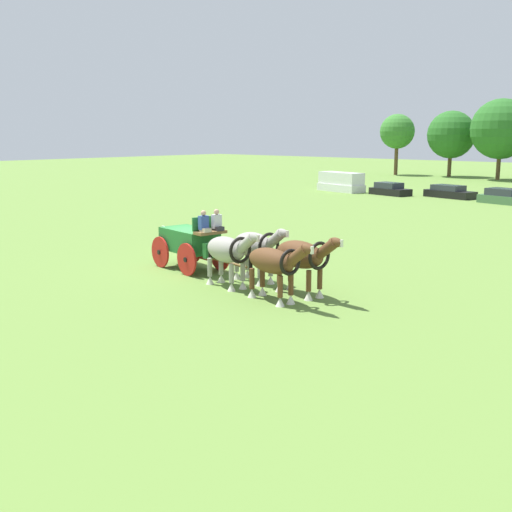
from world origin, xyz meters
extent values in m
plane|color=olive|center=(0.00, 0.00, 0.00)|extent=(220.00, 220.00, 0.00)
cube|color=#236B2D|center=(0.00, 0.00, 1.23)|extent=(2.80, 1.83, 0.94)
cube|color=brown|center=(1.53, -0.25, 1.74)|extent=(0.76, 1.36, 0.12)
cube|color=#236B2D|center=(1.93, -0.31, 1.11)|extent=(0.42, 1.17, 0.60)
cube|color=#236B2D|center=(1.24, -0.20, 2.08)|extent=(0.27, 1.28, 0.55)
cube|color=red|center=(0.00, 0.00, 0.66)|extent=(2.85, 0.62, 0.16)
cylinder|color=red|center=(1.16, 0.64, 0.66)|extent=(1.32, 0.29, 1.32)
cylinder|color=black|center=(1.16, 0.64, 0.66)|extent=(0.23, 0.21, 0.20)
cylinder|color=red|center=(0.90, -0.97, 0.66)|extent=(1.32, 0.29, 1.32)
cylinder|color=black|center=(0.90, -0.97, 0.66)|extent=(0.23, 0.21, 0.20)
cylinder|color=red|center=(-0.90, 0.97, 0.66)|extent=(1.32, 0.29, 1.32)
cylinder|color=black|center=(-0.90, 0.97, 0.66)|extent=(0.23, 0.21, 0.20)
cylinder|color=red|center=(-1.16, -0.64, 0.66)|extent=(1.32, 0.29, 1.32)
cylinder|color=black|center=(-1.16, -0.64, 0.66)|extent=(0.23, 0.21, 0.20)
cylinder|color=brown|center=(2.57, -0.42, 0.71)|extent=(2.58, 0.52, 0.10)
cube|color=#2D2D33|center=(1.70, 0.04, 1.88)|extent=(0.45, 0.38, 0.16)
cube|color=silver|center=(1.58, 0.06, 2.16)|extent=(0.29, 0.39, 0.55)
sphere|color=tan|center=(1.58, 0.06, 2.54)|extent=(0.22, 0.22, 0.22)
cube|color=#BCB293|center=(1.60, -0.58, 1.88)|extent=(0.45, 0.38, 0.16)
cube|color=#334C99|center=(1.48, -0.56, 2.16)|extent=(0.29, 0.39, 0.55)
sphere|color=tan|center=(1.48, -0.56, 2.54)|extent=(0.22, 0.22, 0.22)
ellipsoid|color=#9E998E|center=(3.56, 0.08, 1.43)|extent=(2.18, 1.28, 0.97)
cylinder|color=#9E998E|center=(4.31, 0.22, 0.66)|extent=(0.18, 0.18, 0.71)
cone|color=silver|center=(4.31, 0.22, 0.15)|extent=(0.30, 0.30, 0.31)
cylinder|color=#9E998E|center=(4.23, -0.30, 0.66)|extent=(0.18, 0.18, 0.71)
cone|color=silver|center=(4.23, -0.30, 0.15)|extent=(0.30, 0.30, 0.31)
cylinder|color=#9E998E|center=(2.89, 0.46, 0.66)|extent=(0.18, 0.18, 0.71)
cone|color=silver|center=(2.89, 0.46, 0.15)|extent=(0.30, 0.30, 0.31)
cylinder|color=#9E998E|center=(2.81, -0.07, 0.66)|extent=(0.18, 0.18, 0.71)
cone|color=silver|center=(2.81, -0.07, 0.15)|extent=(0.30, 0.30, 0.31)
cylinder|color=#9E998E|center=(4.83, -0.13, 1.83)|extent=(0.99, 0.51, 0.81)
ellipsoid|color=#9E998E|center=(5.20, -0.19, 2.09)|extent=(0.63, 0.35, 0.32)
cube|color=silver|center=(5.47, -0.23, 2.09)|extent=(0.08, 0.11, 0.24)
torus|color=black|center=(4.47, -0.07, 1.53)|extent=(0.28, 1.00, 0.99)
cylinder|color=black|center=(2.50, 0.25, 1.13)|extent=(0.14, 0.14, 0.80)
ellipsoid|color=#9E998E|center=(3.35, -1.20, 1.40)|extent=(2.08, 1.25, 0.95)
cylinder|color=#9E998E|center=(4.07, -1.06, 0.65)|extent=(0.18, 0.18, 0.70)
cone|color=silver|center=(4.07, -1.06, 0.15)|extent=(0.30, 0.30, 0.30)
cylinder|color=#9E998E|center=(3.98, -1.57, 0.65)|extent=(0.18, 0.18, 0.70)
cone|color=silver|center=(3.98, -1.57, 0.15)|extent=(0.30, 0.30, 0.30)
cylinder|color=#9E998E|center=(2.72, -0.84, 0.65)|extent=(0.18, 0.18, 0.70)
cone|color=silver|center=(2.72, -0.84, 0.15)|extent=(0.30, 0.30, 0.30)
cylinder|color=#9E998E|center=(2.63, -1.35, 0.65)|extent=(0.18, 0.18, 0.70)
cone|color=silver|center=(2.63, -1.35, 0.15)|extent=(0.30, 0.30, 0.30)
cylinder|color=#9E998E|center=(4.58, -1.41, 1.80)|extent=(0.99, 0.51, 0.81)
ellipsoid|color=#9E998E|center=(4.95, -1.47, 2.06)|extent=(0.63, 0.35, 0.32)
cube|color=silver|center=(5.22, -1.51, 2.06)|extent=(0.08, 0.11, 0.24)
torus|color=black|center=(4.22, -1.35, 1.50)|extent=(0.27, 0.98, 0.97)
cylinder|color=black|center=(2.34, -1.04, 1.10)|extent=(0.14, 0.14, 0.80)
ellipsoid|color=brown|center=(6.13, -0.34, 1.45)|extent=(2.31, 1.30, 0.96)
cylinder|color=brown|center=(6.92, -0.20, 0.68)|extent=(0.18, 0.18, 0.73)
cone|color=silver|center=(6.92, -0.20, 0.16)|extent=(0.30, 0.30, 0.31)
cylinder|color=brown|center=(6.84, -0.72, 0.68)|extent=(0.18, 0.18, 0.73)
cone|color=silver|center=(6.84, -0.72, 0.16)|extent=(0.30, 0.30, 0.31)
cylinder|color=brown|center=(5.41, 0.04, 0.68)|extent=(0.18, 0.18, 0.73)
cone|color=silver|center=(5.41, 0.04, 0.16)|extent=(0.30, 0.30, 0.31)
cylinder|color=brown|center=(5.33, -0.48, 0.68)|extent=(0.18, 0.18, 0.73)
cone|color=silver|center=(5.33, -0.48, 0.16)|extent=(0.30, 0.30, 0.31)
cylinder|color=brown|center=(7.46, -0.56, 1.85)|extent=(0.99, 0.51, 0.81)
ellipsoid|color=brown|center=(7.82, -0.62, 2.11)|extent=(0.63, 0.35, 0.32)
cube|color=silver|center=(8.10, -0.66, 2.11)|extent=(0.08, 0.11, 0.24)
torus|color=black|center=(7.10, -0.50, 1.55)|extent=(0.28, 0.99, 0.98)
cylinder|color=black|center=(5.00, -0.16, 1.15)|extent=(0.14, 0.14, 0.80)
ellipsoid|color=brown|center=(5.92, -1.62, 1.39)|extent=(2.25, 1.19, 0.86)
cylinder|color=brown|center=(6.70, -1.51, 0.67)|extent=(0.18, 0.18, 0.72)
cone|color=silver|center=(6.70, -1.51, 0.15)|extent=(0.30, 0.30, 0.31)
cylinder|color=brown|center=(6.62, -1.98, 0.67)|extent=(0.18, 0.18, 0.72)
cone|color=silver|center=(6.62, -1.98, 0.15)|extent=(0.30, 0.30, 0.31)
cylinder|color=brown|center=(5.22, -1.27, 0.67)|extent=(0.18, 0.18, 0.72)
cone|color=silver|center=(5.22, -1.27, 0.15)|extent=(0.30, 0.30, 0.31)
cylinder|color=brown|center=(5.14, -1.74, 0.67)|extent=(0.18, 0.18, 0.72)
cone|color=silver|center=(5.14, -1.74, 0.15)|extent=(0.30, 0.30, 0.31)
cylinder|color=brown|center=(7.23, -1.84, 1.78)|extent=(0.99, 0.51, 0.81)
ellipsoid|color=brown|center=(7.60, -1.90, 2.03)|extent=(0.63, 0.35, 0.32)
cube|color=silver|center=(7.87, -1.94, 2.03)|extent=(0.08, 0.11, 0.24)
torus|color=black|center=(6.87, -1.78, 1.49)|extent=(0.26, 0.90, 0.89)
cylinder|color=black|center=(4.81, -1.44, 1.09)|extent=(0.14, 0.14, 0.80)
cube|color=white|center=(-16.09, 34.55, 0.36)|extent=(5.32, 2.91, 0.73)
cube|color=white|center=(-16.09, 34.55, 1.30)|extent=(5.09, 2.72, 1.15)
cube|color=black|center=(-10.48, 34.43, 0.31)|extent=(4.12, 2.54, 0.63)
cube|color=#2D333D|center=(-10.66, 34.47, 0.90)|extent=(2.59, 2.07, 0.53)
cube|color=black|center=(-5.21, 35.73, 0.32)|extent=(4.82, 2.66, 0.65)
cube|color=#2D333D|center=(-5.43, 35.77, 0.89)|extent=(3.01, 2.14, 0.48)
cube|color=#477047|center=(0.33, 34.09, 0.34)|extent=(4.43, 2.68, 0.68)
cube|color=#2D333D|center=(0.13, 34.13, 0.96)|extent=(2.79, 2.18, 0.56)
cylinder|color=brown|center=(-25.02, 60.84, 2.14)|extent=(0.50, 0.50, 4.28)
sphere|color=#387A2D|center=(-25.02, 60.84, 5.93)|extent=(4.71, 4.71, 4.71)
cylinder|color=brown|center=(-17.89, 62.36, 1.66)|extent=(0.50, 0.50, 3.32)
sphere|color=#286623|center=(-17.89, 62.36, 5.50)|extent=(6.21, 6.21, 6.21)
cylinder|color=brown|center=(-10.69, 60.59, 1.81)|extent=(0.50, 0.50, 3.63)
sphere|color=#286623|center=(-10.69, 60.59, 6.18)|extent=(7.31, 7.31, 7.31)
cube|color=silver|center=(-3.23, 2.28, 0.55)|extent=(3.17, 0.54, 1.10)
camera|label=1|loc=(19.50, -17.44, 5.60)|focal=44.22mm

